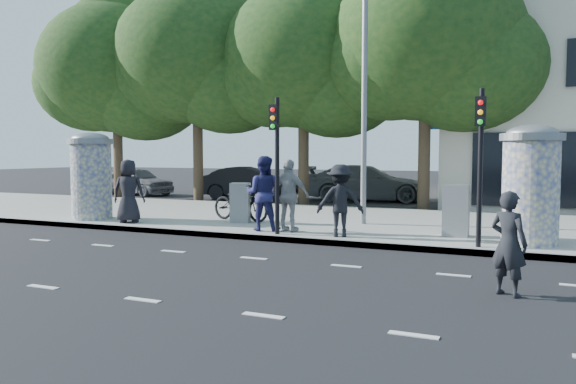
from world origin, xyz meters
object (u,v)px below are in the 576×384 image
at_px(ad_column_left, 91,174).
at_px(ad_column_right, 531,182).
at_px(car_left, 137,181).
at_px(cabinet_left, 240,203).
at_px(ped_d, 340,201).
at_px(car_right, 366,183).
at_px(car_mid, 249,183).
at_px(ped_c, 263,193).
at_px(ped_e, 289,196).
at_px(traffic_pole_far, 480,151).
at_px(street_lamp, 364,60).
at_px(man_road, 509,243).
at_px(bicycle, 241,202).
at_px(ped_a, 129,191).
at_px(traffic_pole_near, 276,151).
at_px(cabinet_right, 456,211).

xyz_separation_m(ad_column_left, ad_column_right, (12.40, 0.20, 0.00)).
height_order(ad_column_left, car_left, ad_column_left).
bearing_deg(cabinet_left, ped_d, -38.47).
relative_size(ad_column_right, car_right, 0.47).
bearing_deg(car_mid, ped_c, -162.55).
distance_m(ped_c, ped_e, 0.71).
xyz_separation_m(ped_c, ped_e, (0.70, 0.09, -0.04)).
bearing_deg(traffic_pole_far, street_lamp, 140.12).
xyz_separation_m(ped_d, man_road, (3.97, -3.81, -0.22)).
height_order(bicycle, car_mid, car_mid).
height_order(street_lamp, car_mid, street_lamp).
bearing_deg(car_right, ped_a, 148.90).
distance_m(ped_e, car_left, 16.69).
distance_m(street_lamp, car_mid, 11.95).
height_order(traffic_pole_near, cabinet_right, traffic_pole_near).
bearing_deg(ped_d, ped_e, -30.31).
bearing_deg(car_right, car_mid, 89.74).
height_order(traffic_pole_near, car_right, traffic_pole_near).
bearing_deg(traffic_pole_far, man_road, -78.09).
distance_m(traffic_pole_near, car_left, 17.04).
height_order(ped_c, cabinet_right, ped_c).
bearing_deg(cabinet_left, bicycle, 101.33).
distance_m(ad_column_left, traffic_pole_far, 11.44).
distance_m(bicycle, cabinet_left, 0.39).
distance_m(ped_e, cabinet_right, 4.15).
bearing_deg(ad_column_left, car_right, 64.27).
xyz_separation_m(ped_e, cabinet_left, (-2.09, 1.19, -0.36)).
bearing_deg(car_right, cabinet_left, 162.12).
bearing_deg(ped_c, man_road, 135.92).
bearing_deg(cabinet_right, ped_c, -168.72).
distance_m(ad_column_left, ped_e, 6.72).
bearing_deg(ped_d, ad_column_left, -22.07).
relative_size(ped_d, ped_e, 0.94).
bearing_deg(street_lamp, man_road, -56.92).
bearing_deg(car_mid, ped_a, 176.40).
bearing_deg(traffic_pole_near, car_mid, 120.80).
distance_m(traffic_pole_far, ped_c, 5.53).
relative_size(ad_column_left, cabinet_left, 2.29).
height_order(ped_c, ped_e, ped_c).
bearing_deg(man_road, car_right, -38.37).
distance_m(ad_column_left, street_lamp, 8.90).
bearing_deg(bicycle, man_road, -113.15).
distance_m(man_road, bicycle, 9.54).
xyz_separation_m(ped_e, bicycle, (-2.26, 1.53, -0.38)).
bearing_deg(cabinet_right, car_left, 151.16).
distance_m(ad_column_right, car_left, 21.33).
relative_size(ped_e, car_mid, 0.41).
relative_size(ped_d, man_road, 1.09).
relative_size(ad_column_left, car_mid, 0.57).
xyz_separation_m(cabinet_right, car_right, (-5.26, 10.64, 0.03)).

